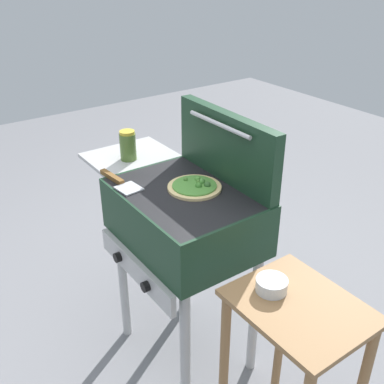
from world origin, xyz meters
TOP-DOWN VIEW (x-y plane):
  - ground_plane at (0.00, 0.00)m, footprint 8.00×8.00m
  - grill at (-0.01, -0.00)m, footprint 0.96×0.53m
  - grill_lid_open at (0.00, 0.21)m, footprint 0.63×0.09m
  - pizza_veggie at (0.00, 0.05)m, footprint 0.23×0.23m
  - sauce_jar at (-0.43, -0.03)m, footprint 0.08×0.08m
  - spatula at (-0.23, -0.19)m, footprint 0.26×0.10m
  - prep_table at (0.66, 0.00)m, footprint 0.44×0.36m
  - topping_bowl_near at (0.55, -0.03)m, footprint 0.11×0.11m

SIDE VIEW (x-z plane):
  - ground_plane at x=0.00m, z-range 0.00..0.00m
  - prep_table at x=0.66m, z-range 0.16..0.93m
  - grill at x=-0.01m, z-range 0.31..1.21m
  - topping_bowl_near at x=0.55m, z-range 0.77..0.81m
  - spatula at x=-0.23m, z-range 0.90..0.92m
  - pizza_veggie at x=0.00m, z-range 0.89..0.93m
  - sauce_jar at x=-0.43m, z-range 0.90..1.04m
  - grill_lid_open at x=0.00m, z-range 0.90..1.20m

